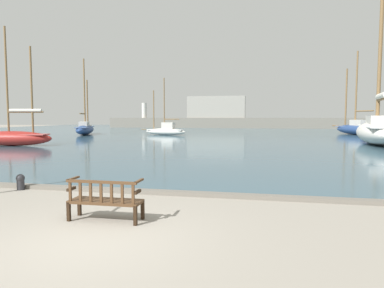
{
  "coord_description": "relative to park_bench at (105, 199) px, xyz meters",
  "views": [
    {
      "loc": [
        3.1,
        -5.64,
        2.27
      ],
      "look_at": [
        -0.12,
        10.0,
        1.0
      ],
      "focal_mm": 32.0,
      "sensor_mm": 36.0,
      "label": 1
    }
  ],
  "objects": [
    {
      "name": "ground_plane",
      "position": [
        0.24,
        -1.16,
        -0.47
      ],
      "size": [
        160.0,
        160.0,
        0.0
      ],
      "primitive_type": "plane",
      "color": "gray"
    },
    {
      "name": "harbor_water",
      "position": [
        0.24,
        42.84,
        -0.43
      ],
      "size": [
        100.0,
        80.0,
        0.08
      ],
      "primitive_type": "cube",
      "color": "#385666",
      "rests_on": "ground"
    },
    {
      "name": "quay_edge_kerb",
      "position": [
        0.24,
        2.69,
        -0.41
      ],
      "size": [
        40.0,
        0.3,
        0.12
      ],
      "primitive_type": "cube",
      "color": "slate",
      "rests_on": "ground"
    },
    {
      "name": "park_bench",
      "position": [
        0.0,
        0.0,
        0.0
      ],
      "size": [
        1.6,
        0.53,
        0.92
      ],
      "color": "black",
      "rests_on": "ground"
    },
    {
      "name": "sailboat_outer_port",
      "position": [
        -8.13,
        33.05,
        0.2
      ],
      "size": [
        6.14,
        2.57,
        6.86
      ],
      "color": "silver",
      "rests_on": "harbor_water"
    },
    {
      "name": "sailboat_centre_channel",
      "position": [
        12.42,
        23.09,
        0.73
      ],
      "size": [
        4.29,
        10.27,
        11.84
      ],
      "color": "silver",
      "rests_on": "harbor_water"
    },
    {
      "name": "sailboat_far_port",
      "position": [
        -15.29,
        15.75,
        0.36
      ],
      "size": [
        6.47,
        2.38,
        8.89
      ],
      "color": "maroon",
      "rests_on": "harbor_water"
    },
    {
      "name": "sailboat_far_starboard",
      "position": [
        14.77,
        38.98,
        0.46
      ],
      "size": [
        4.45,
        9.03,
        10.27
      ],
      "color": "navy",
      "rests_on": "harbor_water"
    },
    {
      "name": "sailboat_mid_starboard",
      "position": [
        -18.2,
        32.01,
        0.37
      ],
      "size": [
        4.33,
        8.94,
        9.32
      ],
      "color": "navy",
      "rests_on": "harbor_water"
    },
    {
      "name": "mooring_bollard",
      "position": [
        -4.01,
        2.42,
        -0.2
      ],
      "size": [
        0.26,
        0.26,
        0.49
      ],
      "color": "#2D2D33",
      "rests_on": "ground"
    },
    {
      "name": "far_breakwater",
      "position": [
        -1.43,
        60.77,
        1.4
      ],
      "size": [
        56.09,
        2.4,
        6.35
      ],
      "color": "slate",
      "rests_on": "ground"
    }
  ]
}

